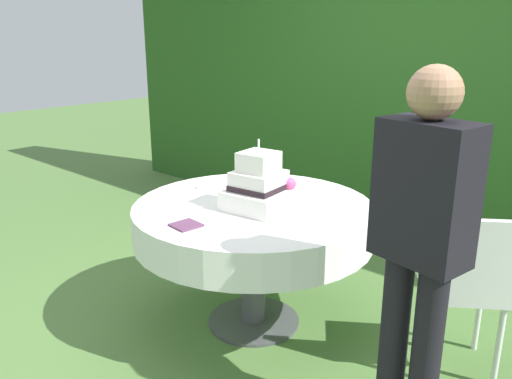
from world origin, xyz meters
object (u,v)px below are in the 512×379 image
object	(u,v)px
garden_chair	(468,280)
serving_plate_far	(207,187)
serving_plate_near	(310,187)
cake_table	(254,222)
napkin_stack	(186,225)
wedding_cake	(259,187)
standing_person	(420,241)

from	to	relation	value
garden_chair	serving_plate_far	bearing A→B (deg)	-169.65
serving_plate_near	serving_plate_far	size ratio (longest dim) A/B	0.78
cake_table	napkin_stack	world-z (taller)	napkin_stack
wedding_cake	garden_chair	world-z (taller)	wedding_cake
serving_plate_far	garden_chair	world-z (taller)	garden_chair
wedding_cake	standing_person	xyz separation A→B (m)	(1.04, -0.23, 0.04)
cake_table	wedding_cake	xyz separation A→B (m)	(0.07, -0.03, 0.23)
napkin_stack	serving_plate_far	bearing A→B (deg)	128.06
cake_table	standing_person	distance (m)	1.18
cake_table	garden_chair	world-z (taller)	garden_chair
serving_plate_far	standing_person	size ratio (longest dim) A/B	0.08
cake_table	wedding_cake	size ratio (longest dim) A/B	3.50
serving_plate_near	garden_chair	size ratio (longest dim) A/B	0.12
standing_person	wedding_cake	bearing A→B (deg)	167.39
garden_chair	serving_plate_near	bearing A→B (deg)	171.52
cake_table	standing_person	world-z (taller)	standing_person
serving_plate_far	wedding_cake	bearing A→B (deg)	-8.71
wedding_cake	napkin_stack	world-z (taller)	wedding_cake
wedding_cake	serving_plate_near	distance (m)	0.54
napkin_stack	standing_person	xyz separation A→B (m)	(1.14, 0.22, 0.16)
garden_chair	standing_person	xyz separation A→B (m)	(-0.01, -0.60, 0.39)
napkin_stack	garden_chair	xyz separation A→B (m)	(1.15, 0.82, -0.23)
cake_table	garden_chair	bearing A→B (deg)	16.29
serving_plate_near	serving_plate_far	distance (m)	0.66
serving_plate_near	wedding_cake	bearing A→B (deg)	-86.99
serving_plate_far	standing_person	world-z (taller)	standing_person
cake_table	garden_chair	distance (m)	1.18
serving_plate_near	garden_chair	world-z (taller)	garden_chair
cake_table	serving_plate_far	world-z (taller)	serving_plate_far
wedding_cake	garden_chair	bearing A→B (deg)	19.08
wedding_cake	garden_chair	distance (m)	1.16
napkin_stack	standing_person	bearing A→B (deg)	10.99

